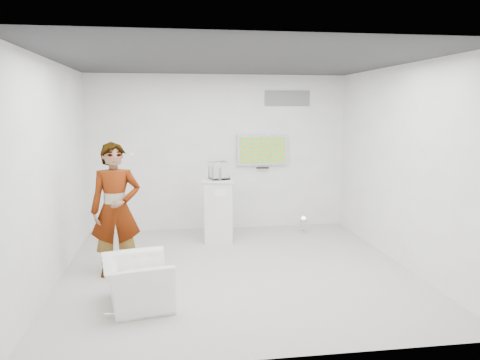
{
  "coord_description": "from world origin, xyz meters",
  "views": [
    {
      "loc": [
        -0.92,
        -6.53,
        2.34
      ],
      "look_at": [
        0.13,
        0.6,
        1.25
      ],
      "focal_mm": 35.0,
      "sensor_mm": 36.0,
      "label": 1
    }
  ],
  "objects": [
    {
      "name": "armchair",
      "position": [
        -1.36,
        -1.06,
        0.29
      ],
      "size": [
        0.93,
        1.02,
        0.58
      ],
      "primitive_type": "imported",
      "rotation": [
        0.0,
        0.0,
        1.75
      ],
      "color": "white",
      "rests_on": "room"
    },
    {
      "name": "pedestal",
      "position": [
        -0.09,
        1.59,
        0.56
      ],
      "size": [
        0.63,
        0.63,
        1.12
      ],
      "primitive_type": "cube",
      "rotation": [
        0.0,
        0.0,
        -0.17
      ],
      "color": "silver",
      "rests_on": "room"
    },
    {
      "name": "tv",
      "position": [
        0.85,
        2.45,
        1.55
      ],
      "size": [
        1.0,
        0.08,
        0.6
      ],
      "primitive_type": "cube",
      "color": "silver",
      "rests_on": "room"
    },
    {
      "name": "console",
      "position": [
        -0.09,
        1.59,
        1.22
      ],
      "size": [
        0.05,
        0.16,
        0.21
      ],
      "primitive_type": "cube",
      "rotation": [
        0.0,
        0.0,
        -0.01
      ],
      "color": "silver",
      "rests_on": "pedestal"
    },
    {
      "name": "vitrine",
      "position": [
        -0.09,
        1.59,
        1.27
      ],
      "size": [
        0.37,
        0.37,
        0.31
      ],
      "primitive_type": "cube",
      "rotation": [
        0.0,
        0.0,
        0.24
      ],
      "color": "silver",
      "rests_on": "pedestal"
    },
    {
      "name": "logo_decal",
      "position": [
        1.35,
        2.49,
        2.55
      ],
      "size": [
        0.9,
        0.02,
        0.3
      ],
      "primitive_type": "cube",
      "color": "slate",
      "rests_on": "room"
    },
    {
      "name": "floor_uplight",
      "position": [
        1.55,
        1.89,
        0.15
      ],
      "size": [
        0.21,
        0.21,
        0.3
      ],
      "primitive_type": "cylinder",
      "rotation": [
        0.0,
        0.0,
        0.1
      ],
      "color": "silver",
      "rests_on": "room"
    },
    {
      "name": "room",
      "position": [
        0.0,
        0.0,
        1.5
      ],
      "size": [
        5.01,
        5.01,
        3.0
      ],
      "color": "#B4AEA5",
      "rests_on": "ground"
    },
    {
      "name": "wii_remote",
      "position": [
        -1.47,
        0.23,
        1.7
      ],
      "size": [
        0.04,
        0.14,
        0.03
      ],
      "primitive_type": "cube",
      "rotation": [
        0.0,
        0.0,
        0.05
      ],
      "color": "silver",
      "rests_on": "person"
    },
    {
      "name": "person",
      "position": [
        -1.71,
        0.06,
        0.95
      ],
      "size": [
        0.73,
        0.51,
        1.89
      ],
      "primitive_type": "imported",
      "rotation": [
        0.0,
        0.0,
        0.09
      ],
      "color": "white",
      "rests_on": "room"
    }
  ]
}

